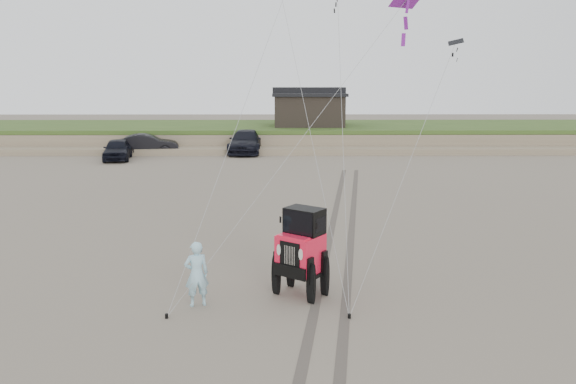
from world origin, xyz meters
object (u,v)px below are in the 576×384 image
(truck_a, at_px, (117,149))
(cabin, at_px, (309,108))
(man, at_px, (197,274))
(truck_b, at_px, (147,144))
(jeep, at_px, (301,261))
(truck_c, at_px, (246,142))

(truck_a, bearing_deg, cabin, 22.91)
(cabin, distance_m, man, 36.56)
(truck_b, bearing_deg, jeep, -168.61)
(jeep, height_order, man, jeep)
(cabin, bearing_deg, truck_c, -133.85)
(truck_a, height_order, truck_c, truck_c)
(truck_a, bearing_deg, truck_c, 12.61)
(man, bearing_deg, jeep, 175.28)
(truck_a, xyz_separation_m, jeep, (12.62, -26.26, 0.21))
(truck_b, xyz_separation_m, man, (8.41, -29.92, 0.08))
(truck_b, height_order, man, man)
(truck_c, distance_m, man, 30.74)
(cabin, relative_size, truck_b, 1.33)
(jeep, relative_size, man, 2.99)
(truck_a, height_order, truck_b, truck_b)
(truck_b, xyz_separation_m, truck_c, (7.68, 0.81, 0.10))
(cabin, bearing_deg, jeep, -92.88)
(truck_c, bearing_deg, cabin, 48.06)
(cabin, distance_m, truck_b, 14.58)
(cabin, relative_size, truck_c, 1.04)
(truck_a, relative_size, truck_b, 0.93)
(cabin, bearing_deg, truck_a, -147.36)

